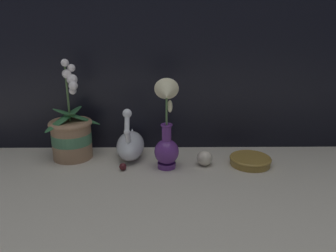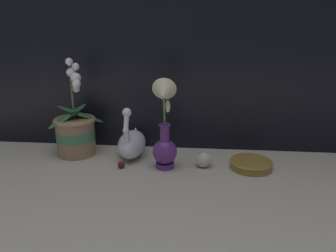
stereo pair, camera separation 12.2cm
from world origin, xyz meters
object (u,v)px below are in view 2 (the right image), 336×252
at_px(blue_vase, 165,135).
at_px(amber_dish, 251,164).
at_px(glass_sphere, 203,160).
at_px(orchid_potted_plant, 76,131).
at_px(swan_figurine, 132,143).

height_order(blue_vase, amber_dish, blue_vase).
distance_m(glass_sphere, amber_dish, 0.17).
xyz_separation_m(orchid_potted_plant, glass_sphere, (0.51, -0.08, -0.07)).
xyz_separation_m(glass_sphere, amber_dish, (0.17, 0.00, -0.01)).
relative_size(swan_figurine, glass_sphere, 3.76).
bearing_deg(blue_vase, orchid_potted_plant, 163.82).
height_order(orchid_potted_plant, glass_sphere, orchid_potted_plant).
bearing_deg(blue_vase, glass_sphere, 10.81).
distance_m(orchid_potted_plant, amber_dish, 0.69).
bearing_deg(glass_sphere, blue_vase, -169.19).
distance_m(blue_vase, glass_sphere, 0.17).
height_order(swan_figurine, blue_vase, blue_vase).
distance_m(blue_vase, amber_dish, 0.33).
distance_m(orchid_potted_plant, blue_vase, 0.39).
xyz_separation_m(swan_figurine, amber_dish, (0.46, -0.07, -0.04)).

